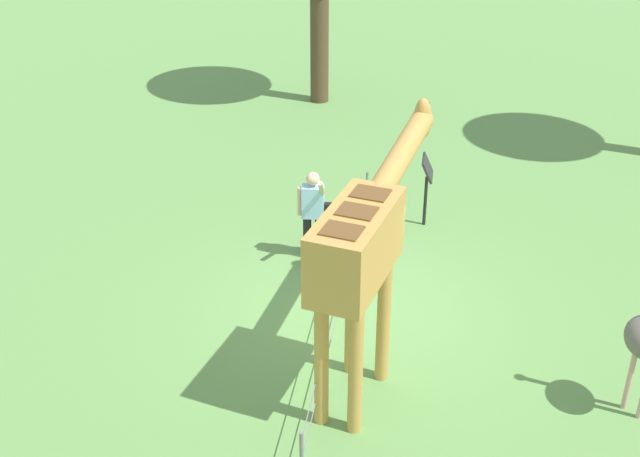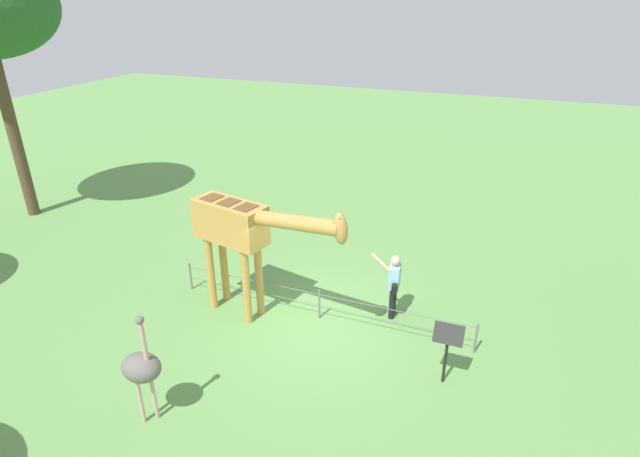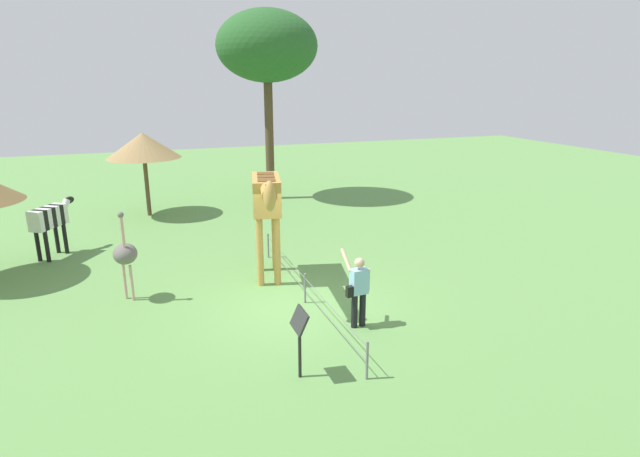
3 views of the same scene
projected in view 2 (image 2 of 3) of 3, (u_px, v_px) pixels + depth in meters
The scene contains 6 objects.
ground_plane at pixel (317, 321), 11.68m from camera, with size 60.00×60.00×0.00m, color #60934C.
giraffe at pixel (242, 230), 11.01m from camera, with size 3.89×1.32×3.22m.
visitor at pixel (394, 283), 11.50m from camera, with size 0.66×0.58×1.67m.
ostrich at pixel (142, 368), 8.50m from camera, with size 0.70×0.56×2.25m.
info_sign at pixel (448, 342), 9.49m from camera, with size 0.56×0.21×1.32m.
wire_fence at pixel (319, 303), 11.64m from camera, with size 7.05×0.05×0.75m.
Camera 2 is at (3.56, -8.97, 6.92)m, focal length 28.39 mm.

